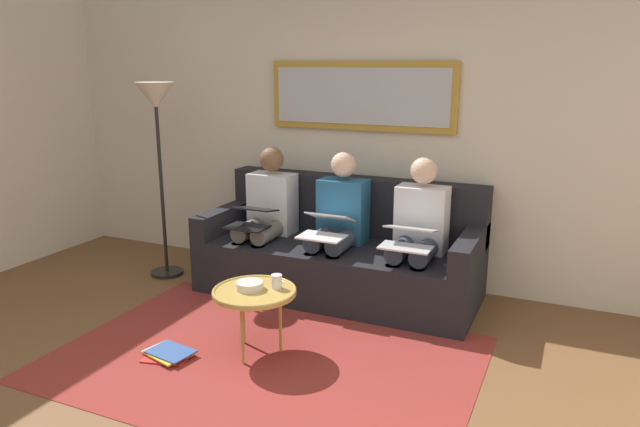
% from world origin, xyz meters
% --- Properties ---
extents(wall_rear, '(6.00, 0.12, 2.60)m').
position_xyz_m(wall_rear, '(0.00, -2.60, 1.30)').
color(wall_rear, beige).
rests_on(wall_rear, ground_plane).
extents(area_rug, '(2.60, 1.80, 0.01)m').
position_xyz_m(area_rug, '(0.00, -0.85, 0.00)').
color(area_rug, maroon).
rests_on(area_rug, ground_plane).
extents(couch, '(2.20, 0.90, 0.90)m').
position_xyz_m(couch, '(0.00, -2.12, 0.31)').
color(couch, black).
rests_on(couch, ground_plane).
extents(framed_mirror, '(1.58, 0.05, 0.55)m').
position_xyz_m(framed_mirror, '(0.00, -2.51, 1.55)').
color(framed_mirror, '#B7892D').
extents(coffee_table, '(0.53, 0.53, 0.44)m').
position_xyz_m(coffee_table, '(0.09, -0.90, 0.41)').
color(coffee_table, tan).
rests_on(coffee_table, ground_plane).
extents(cup, '(0.07, 0.07, 0.09)m').
position_xyz_m(cup, '(-0.02, -0.99, 0.47)').
color(cup, silver).
rests_on(cup, coffee_table).
extents(bowl, '(0.17, 0.17, 0.05)m').
position_xyz_m(bowl, '(0.13, -0.90, 0.45)').
color(bowl, beige).
rests_on(bowl, coffee_table).
extents(person_left, '(0.38, 0.58, 1.14)m').
position_xyz_m(person_left, '(-0.64, -2.05, 0.61)').
color(person_left, silver).
rests_on(person_left, couch).
extents(laptop_silver, '(0.36, 0.32, 0.14)m').
position_xyz_m(laptop_silver, '(-0.64, -1.80, 0.62)').
color(laptop_silver, silver).
extents(person_middle, '(0.38, 0.58, 1.14)m').
position_xyz_m(person_middle, '(0.00, -2.05, 0.61)').
color(person_middle, '#235B84').
rests_on(person_middle, couch).
extents(laptop_white, '(0.34, 0.39, 0.17)m').
position_xyz_m(laptop_white, '(0.00, -1.82, 0.63)').
color(laptop_white, white).
extents(person_right, '(0.38, 0.58, 1.14)m').
position_xyz_m(person_right, '(0.64, -2.05, 0.61)').
color(person_right, silver).
rests_on(person_right, couch).
extents(laptop_black, '(0.32, 0.36, 0.15)m').
position_xyz_m(laptop_black, '(0.64, -1.80, 0.63)').
color(laptop_black, black).
extents(magazine_stack, '(0.35, 0.29, 0.04)m').
position_xyz_m(magazine_stack, '(0.57, -0.62, 0.03)').
color(magazine_stack, red).
rests_on(magazine_stack, ground_plane).
extents(standing_lamp, '(0.32, 0.32, 1.66)m').
position_xyz_m(standing_lamp, '(1.55, -1.85, 1.37)').
color(standing_lamp, black).
rests_on(standing_lamp, ground_plane).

